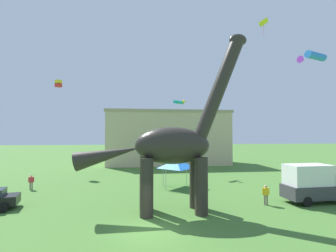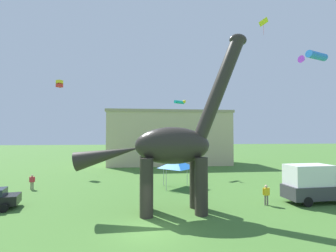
{
  "view_description": "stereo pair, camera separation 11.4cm",
  "coord_description": "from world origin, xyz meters",
  "px_view_note": "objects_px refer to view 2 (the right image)",
  "views": [
    {
      "loc": [
        -0.8,
        -15.21,
        5.81
      ],
      "look_at": [
        1.48,
        3.43,
        6.39
      ],
      "focal_mm": 26.78,
      "sensor_mm": 36.0,
      "label": 1
    },
    {
      "loc": [
        -0.69,
        -15.22,
        5.81
      ],
      "look_at": [
        1.48,
        3.43,
        6.39
      ],
      "focal_mm": 26.78,
      "sensor_mm": 36.0,
      "label": 2
    }
  ],
  "objects_px": {
    "kite_drifting": "(180,102)",
    "kite_high_left": "(264,22)",
    "dinosaur_sculpture": "(172,146)",
    "person_watching_child": "(266,193)",
    "person_photographer": "(32,181)",
    "festival_canopy_tent": "(177,164)",
    "kite_apex": "(314,57)",
    "kite_far_left": "(59,84)",
    "parked_box_truck": "(316,183)"
  },
  "relations": [
    {
      "from": "kite_drifting",
      "to": "kite_high_left",
      "type": "distance_m",
      "value": 21.68
    },
    {
      "from": "dinosaur_sculpture",
      "to": "person_watching_child",
      "type": "distance_m",
      "value": 8.86
    },
    {
      "from": "person_photographer",
      "to": "kite_high_left",
      "type": "distance_m",
      "value": 25.84
    },
    {
      "from": "festival_canopy_tent",
      "to": "kite_high_left",
      "type": "xyz_separation_m",
      "value": [
        3.93,
        -11.61,
        10.57
      ]
    },
    {
      "from": "festival_canopy_tent",
      "to": "kite_high_left",
      "type": "distance_m",
      "value": 16.18
    },
    {
      "from": "kite_apex",
      "to": "kite_far_left",
      "type": "xyz_separation_m",
      "value": [
        -32.16,
        15.01,
        -0.85
      ]
    },
    {
      "from": "festival_canopy_tent",
      "to": "kite_apex",
      "type": "bearing_deg",
      "value": -3.4
    },
    {
      "from": "dinosaur_sculpture",
      "to": "person_photographer",
      "type": "height_order",
      "value": "dinosaur_sculpture"
    },
    {
      "from": "kite_far_left",
      "to": "kite_high_left",
      "type": "distance_m",
      "value": 32.92
    },
    {
      "from": "dinosaur_sculpture",
      "to": "person_photographer",
      "type": "distance_m",
      "value": 16.76
    },
    {
      "from": "person_photographer",
      "to": "festival_canopy_tent",
      "type": "relative_size",
      "value": 0.49
    },
    {
      "from": "person_watching_child",
      "to": "kite_high_left",
      "type": "bearing_deg",
      "value": 178.81
    },
    {
      "from": "parked_box_truck",
      "to": "person_photographer",
      "type": "bearing_deg",
      "value": 159.87
    },
    {
      "from": "person_watching_child",
      "to": "parked_box_truck",
      "type": "bearing_deg",
      "value": -60.43
    },
    {
      "from": "kite_drifting",
      "to": "parked_box_truck",
      "type": "bearing_deg",
      "value": -62.79
    },
    {
      "from": "parked_box_truck",
      "to": "kite_apex",
      "type": "bearing_deg",
      "value": 50.19
    },
    {
      "from": "festival_canopy_tent",
      "to": "kite_far_left",
      "type": "bearing_deg",
      "value": 139.76
    },
    {
      "from": "festival_canopy_tent",
      "to": "person_watching_child",
      "type": "bearing_deg",
      "value": -50.32
    },
    {
      "from": "parked_box_truck",
      "to": "person_watching_child",
      "type": "xyz_separation_m",
      "value": [
        -4.57,
        -0.19,
        -0.66
      ]
    },
    {
      "from": "parked_box_truck",
      "to": "kite_high_left",
      "type": "relative_size",
      "value": 5.73
    },
    {
      "from": "kite_far_left",
      "to": "dinosaur_sculpture",
      "type": "bearing_deg",
      "value": -56.32
    },
    {
      "from": "kite_apex",
      "to": "dinosaur_sculpture",
      "type": "bearing_deg",
      "value": -156.71
    },
    {
      "from": "dinosaur_sculpture",
      "to": "kite_high_left",
      "type": "relative_size",
      "value": 13.69
    },
    {
      "from": "festival_canopy_tent",
      "to": "kite_high_left",
      "type": "bearing_deg",
      "value": -71.28
    },
    {
      "from": "dinosaur_sculpture",
      "to": "parked_box_truck",
      "type": "distance_m",
      "value": 12.92
    },
    {
      "from": "kite_drifting",
      "to": "kite_far_left",
      "type": "height_order",
      "value": "kite_far_left"
    },
    {
      "from": "kite_far_left",
      "to": "person_watching_child",
      "type": "bearing_deg",
      "value": -43.34
    },
    {
      "from": "kite_drifting",
      "to": "kite_far_left",
      "type": "distance_m",
      "value": 19.35
    },
    {
      "from": "festival_canopy_tent",
      "to": "parked_box_truck",
      "type": "bearing_deg",
      "value": -34.04
    },
    {
      "from": "festival_canopy_tent",
      "to": "kite_high_left",
      "type": "height_order",
      "value": "kite_high_left"
    },
    {
      "from": "person_watching_child",
      "to": "kite_apex",
      "type": "height_order",
      "value": "kite_apex"
    },
    {
      "from": "parked_box_truck",
      "to": "festival_canopy_tent",
      "type": "bearing_deg",
      "value": 143.05
    },
    {
      "from": "person_watching_child",
      "to": "person_photographer",
      "type": "bearing_deg",
      "value": 96.15
    },
    {
      "from": "parked_box_truck",
      "to": "festival_canopy_tent",
      "type": "distance_m",
      "value": 13.01
    },
    {
      "from": "person_photographer",
      "to": "parked_box_truck",
      "type": "bearing_deg",
      "value": 95.13
    },
    {
      "from": "festival_canopy_tent",
      "to": "kite_apex",
      "type": "distance_m",
      "value": 19.65
    },
    {
      "from": "festival_canopy_tent",
      "to": "kite_drifting",
      "type": "relative_size",
      "value": 1.75
    },
    {
      "from": "dinosaur_sculpture",
      "to": "kite_high_left",
      "type": "xyz_separation_m",
      "value": [
        5.64,
        -3.27,
        8.19
      ]
    },
    {
      "from": "kite_drifting",
      "to": "kite_far_left",
      "type": "relative_size",
      "value": 1.62
    },
    {
      "from": "kite_far_left",
      "to": "kite_apex",
      "type": "bearing_deg",
      "value": -25.02
    },
    {
      "from": "dinosaur_sculpture",
      "to": "kite_drifting",
      "type": "relative_size",
      "value": 7.58
    },
    {
      "from": "person_watching_child",
      "to": "kite_drifting",
      "type": "height_order",
      "value": "kite_drifting"
    },
    {
      "from": "person_watching_child",
      "to": "kite_far_left",
      "type": "distance_m",
      "value": 33.86
    },
    {
      "from": "kite_drifting",
      "to": "dinosaur_sculpture",
      "type": "bearing_deg",
      "value": -101.42
    },
    {
      "from": "person_photographer",
      "to": "festival_canopy_tent",
      "type": "distance_m",
      "value": 15.3
    },
    {
      "from": "person_watching_child",
      "to": "dinosaur_sculpture",
      "type": "bearing_deg",
      "value": 123.6
    },
    {
      "from": "festival_canopy_tent",
      "to": "kite_high_left",
      "type": "relative_size",
      "value": 3.17
    },
    {
      "from": "kite_drifting",
      "to": "kite_far_left",
      "type": "xyz_separation_m",
      "value": [
        -18.61,
        4.25,
        3.16
      ]
    },
    {
      "from": "kite_far_left",
      "to": "kite_high_left",
      "type": "relative_size",
      "value": 1.11
    },
    {
      "from": "parked_box_truck",
      "to": "kite_apex",
      "type": "height_order",
      "value": "kite_apex"
    }
  ]
}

